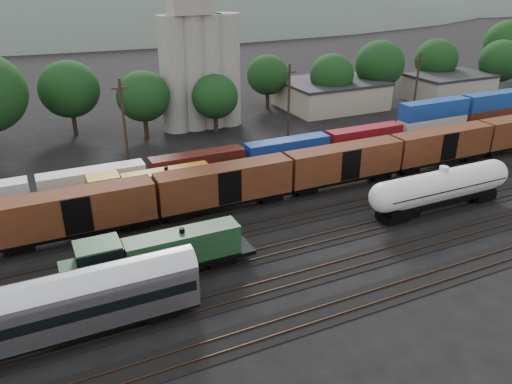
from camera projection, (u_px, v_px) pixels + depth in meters
name	position (u px, v px, depth m)	size (l,w,h in m)	color
ground	(288.00, 220.00, 52.91)	(600.00, 600.00, 0.00)	black
tracks	(288.00, 220.00, 52.89)	(180.00, 33.20, 0.20)	black
green_locomotive	(150.00, 256.00, 41.59)	(16.48, 2.91, 4.36)	black
tank_car_a	(441.00, 187.00, 53.88)	(18.57, 3.32, 4.87)	silver
tank_car_b	(445.00, 189.00, 54.35)	(15.25, 2.73, 4.00)	silver
passenger_coach	(27.00, 314.00, 33.43)	(23.40, 2.89, 5.31)	silver
orange_locomotive	(143.00, 186.00, 55.17)	(16.47, 2.74, 4.12)	black
boxcar_string	(155.00, 197.00, 50.79)	(122.80, 2.90, 4.20)	black
container_wall	(199.00, 162.00, 62.59)	(160.00, 2.60, 5.80)	black
grain_silo	(199.00, 59.00, 79.25)	(13.40, 5.00, 29.00)	gray
industrial_sheds	(222.00, 111.00, 83.51)	(119.38, 17.26, 5.10)	#9E937F
tree_band	(183.00, 81.00, 81.33)	(165.64, 20.86, 14.47)	black
utility_poles	(212.00, 113.00, 68.50)	(122.20, 0.36, 12.00)	black
distant_hills	(106.00, 54.00, 285.04)	(860.00, 286.00, 130.00)	#59665B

